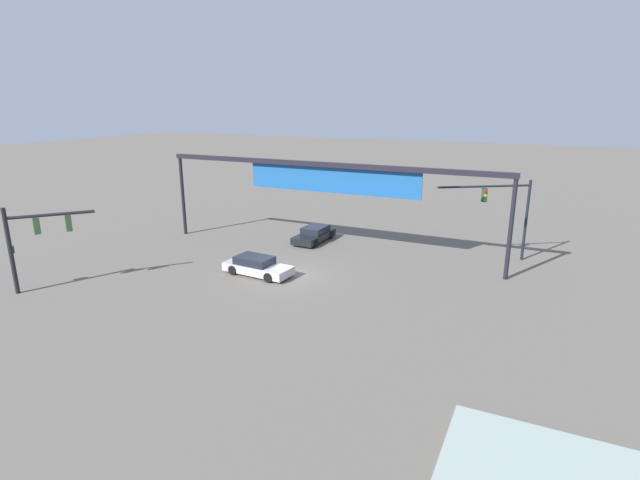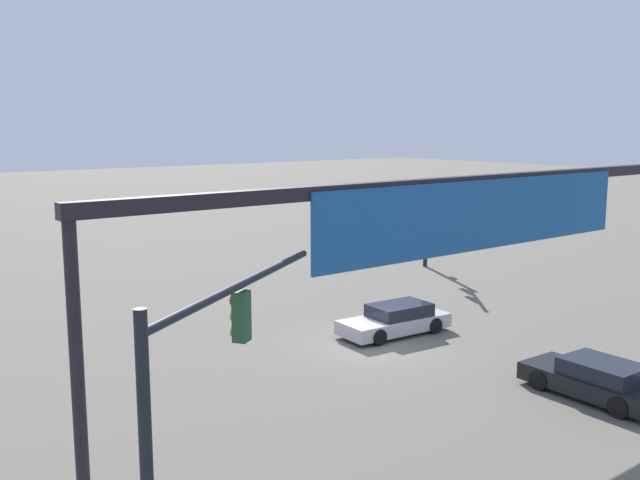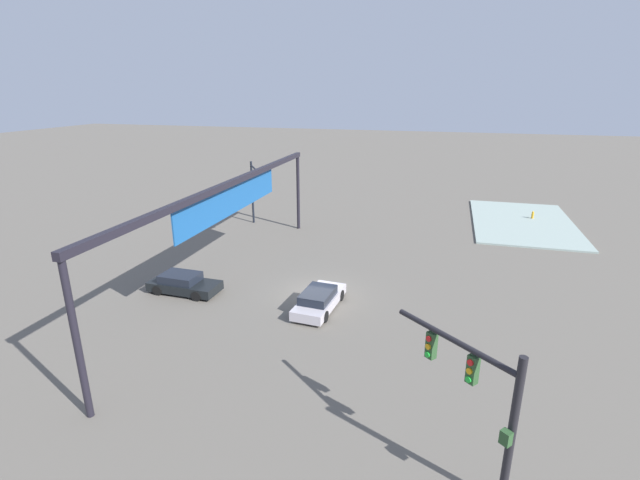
% 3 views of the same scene
% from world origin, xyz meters
% --- Properties ---
extents(ground_plane, '(232.30, 232.30, 0.00)m').
position_xyz_m(ground_plane, '(0.00, 0.00, 0.00)').
color(ground_plane, '#605B51').
extents(traffic_signal_near_corner, '(5.74, 3.82, 5.80)m').
position_xyz_m(traffic_signal_near_corner, '(12.32, 9.27, 4.07)').
color(traffic_signal_near_corner, black).
rests_on(traffic_signal_near_corner, ground).
extents(traffic_signal_opposite_side, '(3.51, 3.79, 5.21)m').
position_xyz_m(traffic_signal_opposite_side, '(-12.30, -8.68, 3.41)').
color(traffic_signal_opposite_side, black).
rests_on(traffic_signal_opposite_side, ground).
extents(overhead_sign_gantry, '(26.53, 0.43, 6.85)m').
position_xyz_m(overhead_sign_gantry, '(0.21, 5.57, 5.79)').
color(overhead_sign_gantry, black).
rests_on(overhead_sign_gantry, ground).
extents(sedan_car_approaching, '(4.77, 2.18, 1.21)m').
position_xyz_m(sedan_car_approaching, '(-1.87, -0.64, 0.58)').
color(sedan_car_approaching, '#B9B1B8').
rests_on(sedan_car_approaching, ground).
extents(sedan_car_waiting_far, '(2.06, 4.47, 1.21)m').
position_xyz_m(sedan_car_waiting_far, '(-1.94, 8.12, 0.57)').
color(sedan_car_waiting_far, black).
rests_on(sedan_car_waiting_far, ground).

